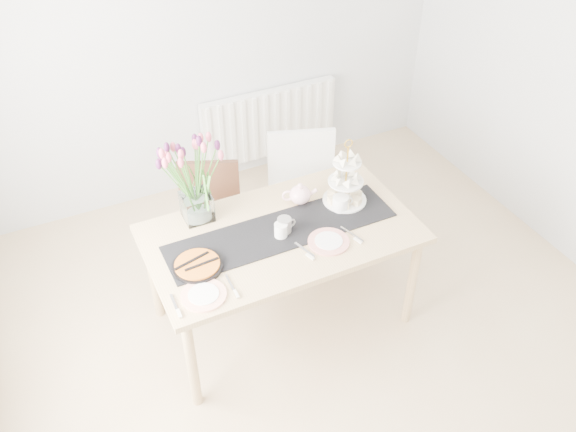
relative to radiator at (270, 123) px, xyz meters
name	(u,v)px	position (x,y,z in m)	size (l,w,h in m)	color
room_shell	(359,202)	(-0.50, -2.19, 0.85)	(4.50, 4.50, 4.50)	tan
radiator	(270,123)	(0.00, 0.00, 0.00)	(1.20, 0.08, 0.60)	white
dining_table	(282,241)	(-0.66, -1.64, 0.22)	(1.60, 0.90, 0.75)	tan
chair_brown	(210,214)	(-0.89, -0.98, 0.03)	(0.54, 0.54, 0.84)	#3D2316
chair_white	(303,188)	(-0.23, -1.08, 0.10)	(0.59, 0.59, 0.95)	white
table_runner	(282,231)	(-0.66, -1.64, 0.30)	(1.40, 0.35, 0.01)	black
tulip_vase	(193,171)	(-1.06, -1.30, 0.64)	(0.63, 0.63, 0.53)	silver
cake_stand	(345,187)	(-0.18, -1.55, 0.42)	(0.28, 0.28, 0.40)	gold
teapot	(300,195)	(-0.44, -1.45, 0.37)	(0.21, 0.17, 0.14)	white
cream_jug	(340,204)	(-0.25, -1.62, 0.35)	(0.10, 0.10, 0.10)	white
tart_tin	(197,266)	(-1.21, -1.72, 0.32)	(0.28, 0.28, 0.03)	black
mug_grey	(284,225)	(-0.65, -1.66, 0.35)	(0.08, 0.08, 0.10)	slate
mug_white	(281,230)	(-0.68, -1.68, 0.35)	(0.08, 0.08, 0.09)	white
plate_left	(204,295)	(-1.25, -1.94, 0.31)	(0.24, 0.24, 0.01)	white
plate_right	(329,242)	(-0.46, -1.85, 0.31)	(0.24, 0.24, 0.01)	silver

